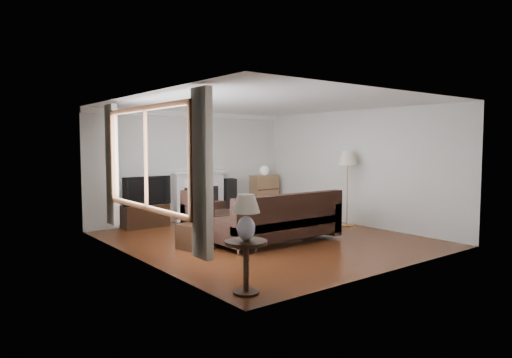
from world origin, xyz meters
TOP-DOWN VIEW (x-y plane):
  - room at (0.00, 0.00)m, footprint 5.10×5.60m
  - window at (-2.45, -0.20)m, footprint 0.12×2.74m
  - curtain_near at (-2.40, -1.72)m, footprint 0.10×0.35m
  - curtain_far at (-2.40, 1.32)m, footprint 0.10×0.35m
  - fireplace at (0.15, 2.64)m, footprint 1.40×0.26m
  - tv_stand at (-1.28, 2.50)m, footprint 0.96×0.43m
  - television at (-1.28, 2.50)m, footprint 1.06×0.14m
  - speaker_left at (-1.08, 2.55)m, footprint 0.30×0.34m
  - speaker_right at (0.93, 2.54)m, footprint 0.33×0.37m
  - bookshelf at (2.00, 2.53)m, footprint 0.70×0.33m
  - globe_lamp at (2.00, 2.53)m, footprint 0.24×0.24m
  - sectional_sofa at (-0.05, -0.38)m, footprint 2.62×1.91m
  - coffee_table at (-0.21, 0.90)m, footprint 1.10×0.61m
  - footstool at (-1.43, 0.11)m, footprint 0.58×0.58m
  - floor_lamp at (2.22, -0.03)m, footprint 0.50×0.50m
  - side_table at (-2.15, -2.28)m, footprint 0.51×0.51m
  - table_lamp at (-2.15, -2.28)m, footprint 0.33×0.33m

SIDE VIEW (x-z plane):
  - footstool at x=-1.43m, z-range 0.00..0.42m
  - coffee_table at x=-0.21m, z-range 0.00..0.43m
  - tv_stand at x=-1.28m, z-range 0.00..0.48m
  - side_table at x=-2.15m, z-range 0.00..0.63m
  - sectional_sofa at x=-0.05m, z-range 0.00..0.84m
  - speaker_left at x=-1.08m, z-range 0.00..0.89m
  - speaker_right at x=0.93m, z-range 0.00..0.93m
  - bookshelf at x=2.00m, z-range 0.00..0.97m
  - fireplace at x=0.15m, z-range 0.00..1.15m
  - television at x=-1.28m, z-range 0.48..1.09m
  - floor_lamp at x=2.22m, z-range 0.00..1.61m
  - table_lamp at x=-2.15m, z-range 0.63..1.17m
  - globe_lamp at x=2.00m, z-range 0.97..1.21m
  - room at x=0.00m, z-range -0.02..2.52m
  - curtain_near at x=-2.40m, z-range 0.35..2.45m
  - curtain_far at x=-2.40m, z-range 0.35..2.45m
  - window at x=-2.45m, z-range 0.78..2.32m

